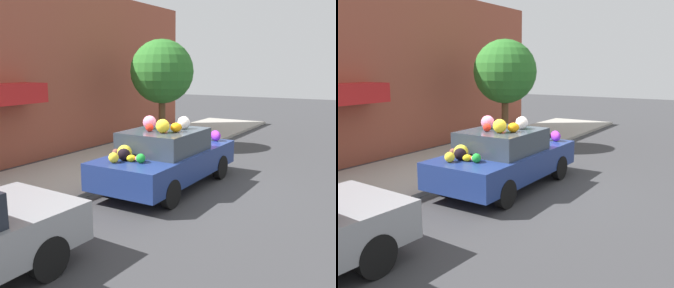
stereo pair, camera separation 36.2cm
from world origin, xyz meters
TOP-DOWN VIEW (x-y plane):
  - ground_plane at (0.00, 0.00)m, footprint 60.00×60.00m
  - sidewalk_curb at (0.00, 2.70)m, footprint 24.00×3.20m
  - building_facade at (-0.10, 4.92)m, footprint 18.00×1.20m
  - street_tree at (3.75, 2.37)m, footprint 2.20×2.20m
  - fire_hydrant at (0.35, 1.46)m, footprint 0.20×0.20m
  - art_car at (-0.04, -0.08)m, footprint 4.17×1.84m

SIDE VIEW (x-z plane):
  - ground_plane at x=0.00m, z-range 0.00..0.00m
  - sidewalk_curb at x=0.00m, z-range 0.00..0.11m
  - fire_hydrant at x=0.35m, z-range 0.10..0.80m
  - art_car at x=-0.04m, z-range -0.12..1.63m
  - street_tree at x=3.75m, z-range 0.86..4.59m
  - building_facade at x=-0.10m, z-range -0.03..5.49m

